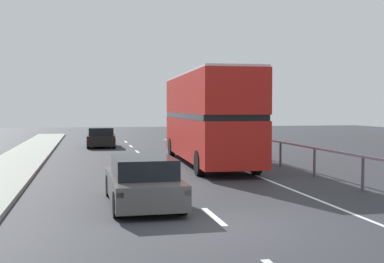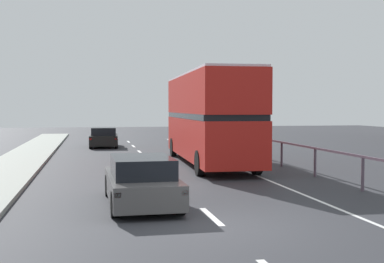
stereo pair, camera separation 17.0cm
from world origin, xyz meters
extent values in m
cube|color=#2E2F34|center=(0.00, 0.00, -0.05)|extent=(74.36, 120.00, 0.10)
cube|color=silver|center=(0.00, 1.03, 0.00)|extent=(0.16, 2.08, 0.01)
cube|color=silver|center=(0.00, 5.69, 0.00)|extent=(0.16, 2.08, 0.01)
cube|color=silver|center=(0.00, 10.35, 0.00)|extent=(0.16, 2.08, 0.01)
cube|color=silver|center=(0.00, 15.01, 0.00)|extent=(0.16, 2.08, 0.01)
cube|color=silver|center=(0.00, 19.68, 0.00)|extent=(0.16, 2.08, 0.01)
cube|color=silver|center=(0.00, 24.34, 0.00)|extent=(0.16, 2.08, 0.01)
cube|color=silver|center=(0.00, 29.00, 0.00)|extent=(0.16, 2.08, 0.01)
cube|color=silver|center=(3.49, 9.00, 0.00)|extent=(0.12, 46.00, 0.01)
cube|color=#554452|center=(5.59, 9.00, 1.10)|extent=(0.08, 42.00, 0.08)
cylinder|color=#554452|center=(5.59, 3.75, 0.55)|extent=(0.10, 0.10, 1.10)
cylinder|color=#554452|center=(5.59, 7.25, 0.55)|extent=(0.10, 0.10, 1.10)
cylinder|color=#554452|center=(5.59, 10.75, 0.55)|extent=(0.10, 0.10, 1.10)
cylinder|color=#554452|center=(5.59, 14.25, 0.55)|extent=(0.10, 0.10, 1.10)
cylinder|color=#554452|center=(5.59, 17.75, 0.55)|extent=(0.10, 0.10, 1.10)
cylinder|color=#554452|center=(5.59, 21.25, 0.55)|extent=(0.10, 0.10, 1.10)
cylinder|color=#554452|center=(5.59, 24.75, 0.55)|extent=(0.10, 0.10, 1.10)
cylinder|color=#554452|center=(5.59, 28.25, 0.55)|extent=(0.10, 0.10, 1.10)
cube|color=#B51D16|center=(2.55, 12.25, 1.26)|extent=(2.86, 11.18, 1.81)
cube|color=black|center=(2.55, 12.25, 2.28)|extent=(2.86, 10.74, 0.24)
cube|color=#B51D16|center=(2.55, 12.25, 3.28)|extent=(2.86, 11.18, 1.74)
cube|color=silver|center=(2.55, 12.25, 4.20)|extent=(2.80, 10.96, 0.10)
cube|color=black|center=(2.73, 17.78, 1.35)|extent=(2.25, 0.11, 1.27)
cube|color=yellow|center=(2.73, 17.78, 3.71)|extent=(1.50, 0.09, 0.28)
cylinder|color=black|center=(1.54, 16.43, 0.50)|extent=(0.31, 1.01, 1.00)
cylinder|color=black|center=(3.83, 16.36, 0.50)|extent=(0.31, 1.01, 1.00)
cylinder|color=black|center=(1.28, 8.33, 0.50)|extent=(0.31, 1.01, 1.00)
cylinder|color=black|center=(3.57, 8.26, 0.50)|extent=(0.31, 1.01, 1.00)
cube|color=#4C4A4A|center=(-1.54, 2.91, 0.50)|extent=(1.83, 4.51, 0.64)
cube|color=black|center=(-1.53, 2.69, 1.08)|extent=(1.59, 2.49, 0.52)
cube|color=red|center=(-2.29, 0.69, 0.66)|extent=(0.16, 0.06, 0.12)
cube|color=red|center=(-0.72, 0.71, 0.66)|extent=(0.16, 0.06, 0.12)
cylinder|color=black|center=(-2.36, 4.44, 0.32)|extent=(0.21, 0.64, 0.64)
cylinder|color=black|center=(-0.76, 4.47, 0.32)|extent=(0.21, 0.64, 0.64)
cylinder|color=black|center=(-2.32, 1.36, 0.32)|extent=(0.21, 0.64, 0.64)
cylinder|color=black|center=(-0.71, 1.38, 0.32)|extent=(0.21, 0.64, 0.64)
cube|color=black|center=(-2.02, 23.94, 0.51)|extent=(1.99, 4.16, 0.65)
cube|color=black|center=(-2.02, 23.73, 1.08)|extent=(1.69, 2.31, 0.50)
cube|color=red|center=(-2.91, 21.96, 0.67)|extent=(0.16, 0.07, 0.12)
cube|color=red|center=(-1.30, 21.89, 0.67)|extent=(0.16, 0.07, 0.12)
cylinder|color=black|center=(-2.78, 25.31, 0.32)|extent=(0.23, 0.65, 0.64)
cylinder|color=black|center=(-1.13, 25.24, 0.32)|extent=(0.23, 0.65, 0.64)
cylinder|color=black|center=(-2.90, 22.63, 0.32)|extent=(0.23, 0.65, 0.64)
cylinder|color=black|center=(-1.25, 22.56, 0.32)|extent=(0.23, 0.65, 0.64)
camera|label=1|loc=(-3.04, -10.93, 2.65)|focal=47.66mm
camera|label=2|loc=(-2.87, -10.96, 2.65)|focal=47.66mm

